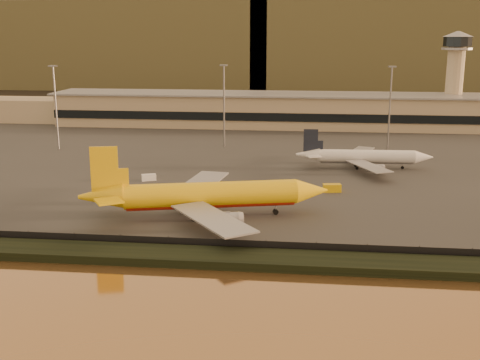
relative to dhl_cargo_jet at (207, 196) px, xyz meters
name	(u,v)px	position (x,y,z in m)	size (l,w,h in m)	color
ground	(217,228)	(2.84, -5.65, -4.49)	(900.00, 900.00, 0.00)	black
embankment	(200,257)	(2.84, -22.65, -3.79)	(320.00, 7.00, 1.40)	black
tarmac	(260,140)	(2.84, 89.35, -4.39)	(320.00, 220.00, 0.20)	#2D2D2D
perimeter_fence	(205,245)	(2.84, -18.65, -3.19)	(300.00, 0.05, 2.20)	black
terminal_building	(229,110)	(-11.68, 119.90, 1.76)	(202.00, 25.00, 12.60)	tan
control_tower	(455,70)	(72.84, 125.35, 17.17)	(11.20, 11.20, 35.50)	tan
apron_light_masts	(305,100)	(17.84, 69.35, 11.21)	(152.20, 12.20, 25.40)	slate
distant_hills	(260,39)	(-17.90, 334.35, 26.90)	(470.00, 160.00, 70.00)	brown
dhl_cargo_jet	(207,196)	(0.00, 0.00, 0.00)	(47.58, 45.65, 14.37)	yellow
white_narrowbody_jet	(364,157)	(33.79, 47.64, -1.22)	(35.73, 34.89, 10.27)	white
gse_vehicle_yellow	(332,188)	(24.68, 22.18, -3.40)	(3.96, 1.78, 1.78)	yellow
gse_vehicle_white	(149,177)	(-18.99, 27.92, -3.52)	(3.42, 1.54, 1.54)	white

